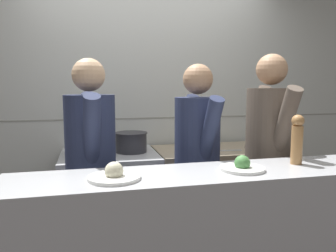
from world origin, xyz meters
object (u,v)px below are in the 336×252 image
(sauce_pot, at_px, (131,142))
(chef_sous, at_px, (197,164))
(plated_dish_main, at_px, (114,175))
(chef_line, at_px, (268,156))
(oven_range, at_px, (110,202))
(chefs_knife, at_px, (218,150))
(plated_dish_appetiser, at_px, (242,166))
(chef_head_cook, at_px, (91,168))
(stock_pot, at_px, (84,145))
(pepper_mill, at_px, (297,138))

(sauce_pot, bearing_deg, chef_sous, -58.17)
(plated_dish_main, xyz_separation_m, chef_line, (1.18, 0.52, -0.07))
(oven_range, xyz_separation_m, chefs_knife, (0.97, -0.12, 0.45))
(oven_range, xyz_separation_m, plated_dish_appetiser, (0.67, -1.19, 0.57))
(oven_range, bearing_deg, plated_dish_main, -92.06)
(sauce_pot, relative_size, chefs_knife, 0.80)
(chef_head_cook, bearing_deg, chefs_knife, 21.04)
(plated_dish_appetiser, bearing_deg, plated_dish_main, -178.72)
(sauce_pot, xyz_separation_m, chef_sous, (0.40, -0.65, -0.07))
(plated_dish_appetiser, distance_m, chef_line, 0.69)
(plated_dish_main, bearing_deg, chef_head_cook, 100.95)
(sauce_pot, xyz_separation_m, chef_head_cook, (-0.35, -0.64, -0.06))
(plated_dish_appetiser, xyz_separation_m, chef_line, (0.46, 0.50, -0.07))
(plated_dish_appetiser, height_order, chef_sous, chef_sous)
(chefs_knife, bearing_deg, chef_sous, -126.50)
(sauce_pot, xyz_separation_m, chefs_knife, (0.78, -0.14, -0.09))
(stock_pot, height_order, sauce_pot, sauce_pot)
(chef_sous, bearing_deg, chef_line, -11.37)
(sauce_pot, distance_m, chef_line, 1.18)
(oven_range, distance_m, chef_line, 1.42)
(oven_range, height_order, pepper_mill, pepper_mill)
(pepper_mill, bearing_deg, sauce_pot, 126.92)
(pepper_mill, distance_m, chef_line, 0.49)
(chefs_knife, relative_size, plated_dish_appetiser, 1.43)
(chef_line, bearing_deg, chefs_knife, 109.85)
(chefs_knife, relative_size, chef_sous, 0.22)
(plated_dish_main, distance_m, plated_dish_appetiser, 0.72)
(oven_range, xyz_separation_m, pepper_mill, (1.06, -1.13, 0.71))
(pepper_mill, bearing_deg, chef_head_cook, 157.28)
(stock_pot, distance_m, chef_sous, 1.00)
(stock_pot, bearing_deg, chefs_knife, -4.08)
(oven_range, relative_size, chef_head_cook, 0.54)
(plated_dish_appetiser, xyz_separation_m, chef_sous, (-0.08, 0.57, -0.11))
(chef_head_cook, distance_m, chef_line, 1.30)
(sauce_pot, relative_size, plated_dish_appetiser, 1.15)
(stock_pot, xyz_separation_m, pepper_mill, (1.27, -1.10, 0.18))
(stock_pot, relative_size, sauce_pot, 0.85)
(plated_dish_main, relative_size, plated_dish_appetiser, 1.07)
(sauce_pot, bearing_deg, plated_dish_appetiser, -68.48)
(chef_head_cook, bearing_deg, plated_dish_main, -82.01)
(oven_range, relative_size, pepper_mill, 2.92)
(chef_head_cook, height_order, chef_line, chef_line)
(stock_pot, relative_size, pepper_mill, 0.82)
(chefs_knife, xyz_separation_m, chef_head_cook, (-1.13, -0.50, 0.03))
(oven_range, distance_m, pepper_mill, 1.71)
(plated_dish_main, distance_m, pepper_mill, 1.12)
(oven_range, bearing_deg, plated_dish_appetiser, -60.56)
(pepper_mill, bearing_deg, plated_dish_main, -176.02)
(oven_range, relative_size, chef_line, 0.52)
(oven_range, xyz_separation_m, chef_head_cook, (-0.16, -0.62, 0.48))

